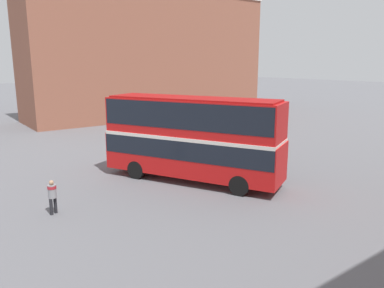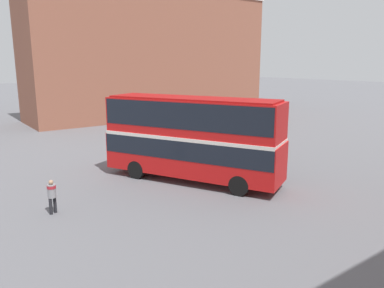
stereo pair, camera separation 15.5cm
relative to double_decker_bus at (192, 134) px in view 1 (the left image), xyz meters
The scene contains 5 objects.
ground_plane 3.07m from the double_decker_bus, 145.42° to the left, with size 240.00×240.00×0.00m, color slate.
building_row_left 28.93m from the double_decker_bus, 154.50° to the left, with size 8.45×31.23×15.60m.
double_decker_bus is the anchor object (origin of this frame).
pedestrian_foreground 8.25m from the double_decker_bus, 88.19° to the right, with size 0.53×0.53×1.60m.
parked_car_kerb_far 22.04m from the double_decker_bus, 131.32° to the left, with size 4.62×2.52×1.54m.
Camera 1 is at (17.98, -13.17, 6.78)m, focal length 35.00 mm.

